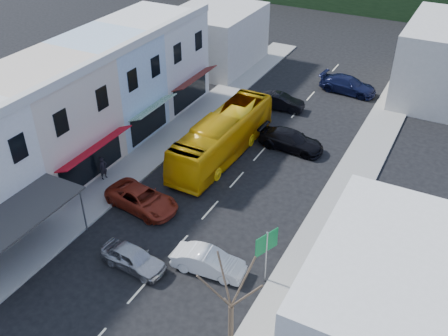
# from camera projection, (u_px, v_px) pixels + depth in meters

# --- Properties ---
(ground) EXTENTS (120.00, 120.00, 0.00)m
(ground) POSITION_uv_depth(u_px,v_px,m) (178.00, 246.00, 30.38)
(ground) COLOR black
(ground) RESTS_ON ground
(sidewalk_left) EXTENTS (3.00, 52.00, 0.15)m
(sidewalk_left) POSITION_uv_depth(u_px,v_px,m) (165.00, 142.00, 40.63)
(sidewalk_left) COLOR gray
(sidewalk_left) RESTS_ON ground
(sidewalk_right) EXTENTS (3.00, 52.00, 0.15)m
(sidewalk_right) POSITION_uv_depth(u_px,v_px,m) (346.00, 193.00, 34.82)
(sidewalk_right) COLOR gray
(sidewalk_right) RESTS_ON ground
(shopfront_row) EXTENTS (8.25, 30.00, 8.00)m
(shopfront_row) POSITION_uv_depth(u_px,v_px,m) (68.00, 111.00, 36.71)
(shopfront_row) COLOR silver
(shopfront_row) RESTS_ON ground
(distant_block_left) EXTENTS (8.00, 10.00, 6.00)m
(distant_block_left) POSITION_uv_depth(u_px,v_px,m) (216.00, 37.00, 53.32)
(distant_block_left) COLOR #B7B2A8
(distant_block_left) RESTS_ON ground
(distant_block_right) EXTENTS (8.00, 12.00, 7.00)m
(distant_block_right) POSITION_uv_depth(u_px,v_px,m) (448.00, 61.00, 46.34)
(distant_block_right) COLOR #B7B2A8
(distant_block_right) RESTS_ON ground
(bus) EXTENTS (2.69, 11.64, 3.10)m
(bus) POSITION_uv_depth(u_px,v_px,m) (223.00, 138.00, 38.27)
(bus) COLOR #E4A80A
(bus) RESTS_ON ground
(car_silver) EXTENTS (4.52, 2.11, 1.40)m
(car_silver) POSITION_uv_depth(u_px,v_px,m) (133.00, 258.00, 28.54)
(car_silver) COLOR #ACACB1
(car_silver) RESTS_ON ground
(car_white) EXTENTS (4.57, 2.26, 1.40)m
(car_white) POSITION_uv_depth(u_px,v_px,m) (208.00, 262.00, 28.27)
(car_white) COLOR silver
(car_white) RESTS_ON ground
(car_red) EXTENTS (4.82, 2.51, 1.40)m
(car_red) POSITION_uv_depth(u_px,v_px,m) (142.00, 199.00, 33.17)
(car_red) COLOR maroon
(car_red) RESTS_ON ground
(car_black_near) EXTENTS (4.56, 1.98, 1.40)m
(car_black_near) POSITION_uv_depth(u_px,v_px,m) (291.00, 141.00, 39.56)
(car_black_near) COLOR black
(car_black_near) RESTS_ON ground
(car_black_far) EXTENTS (4.55, 2.22, 1.40)m
(car_black_far) POSITION_uv_depth(u_px,v_px,m) (280.00, 102.00, 45.47)
(car_black_far) COLOR black
(car_black_far) RESTS_ON ground
(car_navy_far) EXTENTS (4.64, 2.22, 1.40)m
(car_navy_far) POSITION_uv_depth(u_px,v_px,m) (348.00, 86.00, 48.42)
(car_navy_far) COLOR black
(car_navy_far) RESTS_ON ground
(pedestrian_left) EXTENTS (0.51, 0.66, 1.70)m
(pedestrian_left) POSITION_uv_depth(u_px,v_px,m) (103.00, 168.00, 35.74)
(pedestrian_left) COLOR black
(pedestrian_left) RESTS_ON sidewalk_left
(direction_sign) EXTENTS (1.31, 1.73, 3.56)m
(direction_sign) POSITION_uv_depth(u_px,v_px,m) (266.00, 257.00, 27.03)
(direction_sign) COLOR #065A29
(direction_sign) RESTS_ON ground
(street_tree) EXTENTS (3.33, 3.33, 6.81)m
(street_tree) POSITION_uv_depth(u_px,v_px,m) (231.00, 306.00, 22.12)
(street_tree) COLOR #362B21
(street_tree) RESTS_ON ground
(traffic_signal) EXTENTS (0.56, 1.04, 5.06)m
(traffic_signal) POSITION_uv_depth(u_px,v_px,m) (396.00, 67.00, 47.67)
(traffic_signal) COLOR black
(traffic_signal) RESTS_ON ground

